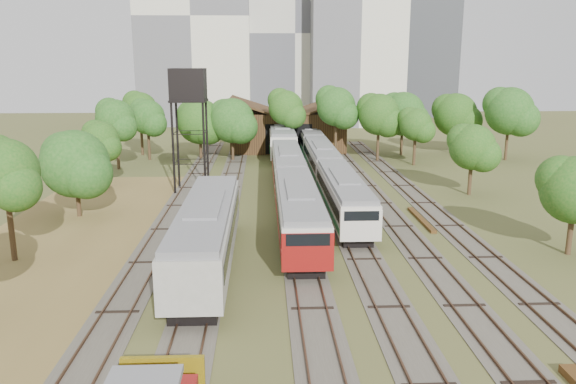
{
  "coord_description": "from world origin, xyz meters",
  "views": [
    {
      "loc": [
        -4.45,
        -23.65,
        12.52
      ],
      "look_at": [
        -2.56,
        19.37,
        2.5
      ],
      "focal_mm": 35.0,
      "sensor_mm": 36.0,
      "label": 1
    }
  ],
  "objects": [
    {
      "name": "ground",
      "position": [
        0.0,
        0.0,
        0.0
      ],
      "size": [
        240.0,
        240.0,
        0.0
      ],
      "primitive_type": "plane",
      "color": "#475123",
      "rests_on": "ground"
    },
    {
      "name": "dry_grass_patch",
      "position": [
        -18.0,
        8.0,
        0.02
      ],
      "size": [
        14.0,
        60.0,
        0.04
      ],
      "primitive_type": "cube",
      "color": "brown",
      "rests_on": "ground"
    },
    {
      "name": "tracks",
      "position": [
        -0.67,
        25.0,
        0.04
      ],
      "size": [
        24.6,
        80.0,
        0.19
      ],
      "color": "#4C473D",
      "rests_on": "ground"
    },
    {
      "name": "railcar_red_set",
      "position": [
        -2.0,
        23.69,
        1.97
      ],
      "size": [
        3.01,
        34.57,
        3.73
      ],
      "color": "black",
      "rests_on": "ground"
    },
    {
      "name": "railcar_green_set",
      "position": [
        2.0,
        37.94,
        1.85
      ],
      "size": [
        2.83,
        52.08,
        3.49
      ],
      "color": "black",
      "rests_on": "ground"
    },
    {
      "name": "railcar_rear",
      "position": [
        -2.0,
        50.94,
        2.16
      ],
      "size": [
        3.3,
        16.08,
        4.08
      ],
      "color": "black",
      "rests_on": "ground"
    },
    {
      "name": "old_grey_coach",
      "position": [
        -8.0,
        9.73,
        2.19
      ],
      "size": [
        3.24,
        18.0,
        4.01
      ],
      "color": "black",
      "rests_on": "ground"
    },
    {
      "name": "water_tower",
      "position": [
        -11.62,
        31.36,
        10.05
      ],
      "size": [
        3.45,
        3.45,
        11.91
      ],
      "color": "black",
      "rests_on": "ground"
    },
    {
      "name": "rail_pile_far",
      "position": [
        8.2,
        19.38,
        0.11
      ],
      "size": [
        0.44,
        7.06,
        0.23
      ],
      "primitive_type": "cube",
      "color": "#573818",
      "rests_on": "ground"
    },
    {
      "name": "maintenance_shed",
      "position": [
        -1.0,
        57.98,
        2.91
      ],
      "size": [
        16.45,
        11.55,
        7.58
      ],
      "color": "#332112",
      "rests_on": "ground"
    },
    {
      "name": "tree_band_left",
      "position": [
        -20.48,
        23.9,
        5.44
      ],
      "size": [
        7.07,
        66.59,
        8.55
      ],
      "color": "#382616",
      "rests_on": "ground"
    },
    {
      "name": "tree_band_far",
      "position": [
        6.48,
        49.78,
        5.73
      ],
      "size": [
        51.81,
        11.18,
        9.4
      ],
      "color": "#382616",
      "rests_on": "ground"
    },
    {
      "name": "tree_band_right",
      "position": [
        15.19,
        26.14,
        4.63
      ],
      "size": [
        5.77,
        37.56,
        7.02
      ],
      "color": "#382616",
      "rests_on": "ground"
    },
    {
      "name": "tower_left",
      "position": [
        -18.0,
        95.0,
        21.0
      ],
      "size": [
        22.0,
        16.0,
        42.0
      ],
      "primitive_type": "cube",
      "color": "beige",
      "rests_on": "ground"
    },
    {
      "name": "tower_centre",
      "position": [
        2.0,
        100.0,
        18.0
      ],
      "size": [
        20.0,
        18.0,
        36.0
      ],
      "primitive_type": "cube",
      "color": "beige",
      "rests_on": "ground"
    },
    {
      "name": "tower_right",
      "position": [
        14.0,
        92.0,
        24.0
      ],
      "size": [
        18.0,
        16.0,
        48.0
      ],
      "primitive_type": "cube",
      "color": "beige",
      "rests_on": "ground"
    },
    {
      "name": "tower_far_right",
      "position": [
        34.0,
        110.0,
        14.0
      ],
      "size": [
        12.0,
        12.0,
        28.0
      ],
      "primitive_type": "cube",
      "color": "#383B3F",
      "rests_on": "ground"
    }
  ]
}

